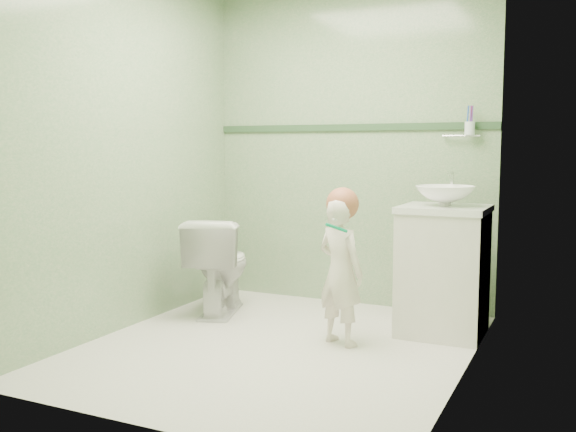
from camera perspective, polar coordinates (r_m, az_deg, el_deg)
The scene contains 12 objects.
ground at distance 3.94m, azimuth -0.95°, elevation -11.55°, with size 2.50×2.50×0.00m, color white.
room_shell at distance 3.76m, azimuth -0.98°, elevation 6.16°, with size 2.50×2.54×2.40m.
trim_stripe at distance 4.90m, azimuth 5.48°, elevation 7.86°, with size 2.20×0.02×0.05m, color #2E4D2F.
vanity at distance 4.23m, azimuth 13.65°, elevation -4.93°, with size 0.52×0.50×0.80m, color silver.
counter at distance 4.17m, azimuth 13.79°, elevation 0.61°, with size 0.54×0.52×0.04m, color white.
basin at distance 4.17m, azimuth 13.82°, elevation 1.76°, with size 0.37×0.37×0.13m, color white.
faucet at distance 4.34m, azimuth 14.33°, elevation 2.97°, with size 0.03×0.13×0.18m.
cup_holder at distance 4.62m, azimuth 15.81°, elevation 7.56°, with size 0.26×0.07×0.21m.
toilet at distance 4.68m, azimuth -6.15°, elevation -4.38°, with size 0.39×0.69×0.70m, color white.
toddler at distance 3.90m, azimuth 4.69°, elevation -4.98°, with size 0.33×0.21×0.89m, color silver.
hair_cap at distance 3.87m, azimuth 4.87°, elevation 1.09°, with size 0.20×0.20×0.20m, color #AA5D3F.
teal_toothbrush at distance 3.72m, azimuth 4.32°, elevation -0.98°, with size 0.11×0.14×0.08m.
Camera 1 is at (1.66, -3.37, 1.19)m, focal length 39.92 mm.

